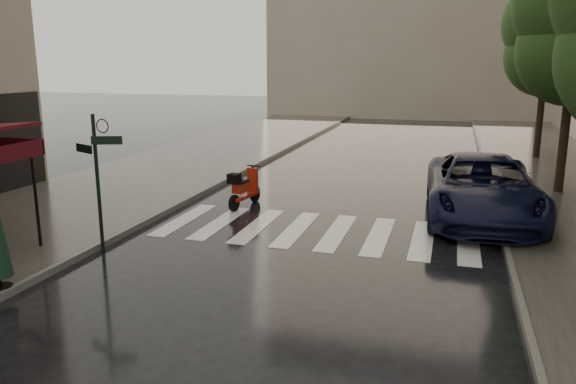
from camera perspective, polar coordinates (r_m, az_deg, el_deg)
The scene contains 9 objects.
ground at distance 10.37m, azimuth -22.14°, elevation -11.67°, with size 120.00×120.00×0.00m, color black.
sidewalk_near at distance 22.37m, azimuth -12.31°, elevation 2.19°, with size 6.00×60.00×0.12m, color #38332D.
curb_near at distance 21.09m, azimuth -5.00°, elevation 1.84°, with size 0.12×60.00×0.16m, color #595651.
curb_far at distance 19.73m, azimuth 19.85°, elevation 0.32°, with size 0.12×60.00×0.16m, color #595651.
crosswalk at distance 14.25m, azimuth 2.90°, elevation -3.93°, with size 7.85×3.20×0.01m.
signpost at distance 12.81m, azimuth -18.80°, elevation 1.86°, with size 1.17×0.29×3.10m.
tree_far at distance 26.53m, azimuth 24.96°, elevation 14.69°, with size 3.80×3.80×8.16m.
scooter at distance 16.48m, azimuth -4.52°, elevation 0.27°, with size 0.59×1.73×1.14m.
parked_car at distance 16.01m, azimuth 19.14°, elevation 0.40°, with size 2.84×6.17×1.71m, color black.
Camera 1 is at (6.12, -7.26, 4.17)m, focal length 35.00 mm.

